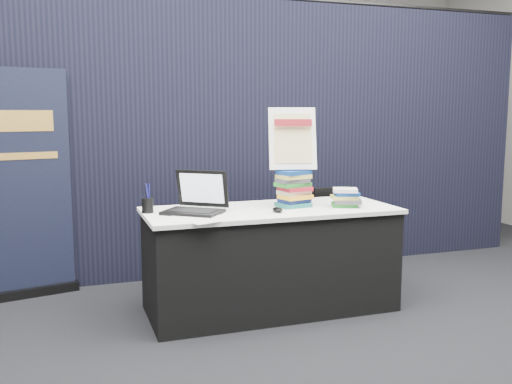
% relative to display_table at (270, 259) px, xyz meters
% --- Properties ---
extents(floor, '(8.00, 8.00, 0.00)m').
position_rel_display_table_xyz_m(floor, '(0.00, -0.55, -0.38)').
color(floor, black).
rests_on(floor, ground).
extents(wall_back, '(8.00, 0.02, 3.50)m').
position_rel_display_table_xyz_m(wall_back, '(0.00, 3.45, 1.37)').
color(wall_back, '#A19E98').
rests_on(wall_back, floor).
extents(drape_partition, '(6.00, 0.08, 2.40)m').
position_rel_display_table_xyz_m(drape_partition, '(0.00, 1.05, 0.82)').
color(drape_partition, black).
rests_on(drape_partition, floor).
extents(display_table, '(1.80, 0.75, 0.75)m').
position_rel_display_table_xyz_m(display_table, '(0.00, 0.00, 0.00)').
color(display_table, black).
rests_on(display_table, floor).
extents(laptop, '(0.46, 0.50, 0.28)m').
position_rel_display_table_xyz_m(laptop, '(-0.57, 0.02, 0.44)').
color(laptop, black).
rests_on(laptop, display_table).
extents(mouse, '(0.08, 0.11, 0.03)m').
position_rel_display_table_xyz_m(mouse, '(-0.01, -0.16, 0.39)').
color(mouse, black).
rests_on(mouse, display_table).
extents(brochure_left, '(0.37, 0.31, 0.00)m').
position_rel_display_table_xyz_m(brochure_left, '(-0.53, -0.28, 0.38)').
color(brochure_left, silver).
rests_on(brochure_left, display_table).
extents(brochure_mid, '(0.31, 0.24, 0.00)m').
position_rel_display_table_xyz_m(brochure_mid, '(-0.47, -0.25, 0.38)').
color(brochure_mid, silver).
rests_on(brochure_mid, display_table).
extents(brochure_right, '(0.37, 0.29, 0.00)m').
position_rel_display_table_xyz_m(brochure_right, '(-0.60, -0.23, 0.38)').
color(brochure_right, silver).
rests_on(brochure_right, display_table).
extents(pen_cup, '(0.10, 0.10, 0.10)m').
position_rel_display_table_xyz_m(pen_cup, '(-0.86, 0.10, 0.42)').
color(pen_cup, black).
rests_on(pen_cup, display_table).
extents(book_stack_tall, '(0.25, 0.21, 0.27)m').
position_rel_display_table_xyz_m(book_stack_tall, '(0.19, 0.02, 0.51)').
color(book_stack_tall, '#1A6560').
rests_on(book_stack_tall, display_table).
extents(book_stack_short, '(0.23, 0.20, 0.14)m').
position_rel_display_table_xyz_m(book_stack_short, '(0.54, -0.11, 0.44)').
color(book_stack_short, '#217F28').
rests_on(book_stack_short, display_table).
extents(info_sign, '(0.36, 0.21, 0.47)m').
position_rel_display_table_xyz_m(info_sign, '(0.19, 0.05, 0.86)').
color(info_sign, black).
rests_on(info_sign, book_stack_tall).
extents(pullup_banner, '(0.75, 0.26, 1.77)m').
position_rel_display_table_xyz_m(pullup_banner, '(-1.69, 0.89, 0.41)').
color(pullup_banner, black).
rests_on(pullup_banner, floor).
extents(stacking_chair, '(0.38, 0.38, 0.80)m').
position_rel_display_table_xyz_m(stacking_chair, '(0.77, 0.41, 0.07)').
color(stacking_chair, black).
rests_on(stacking_chair, floor).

